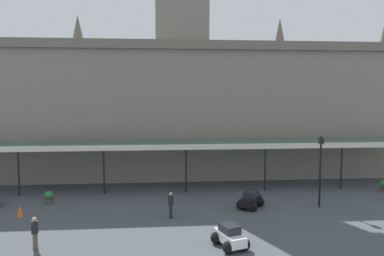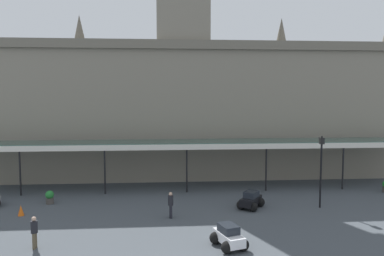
{
  "view_description": "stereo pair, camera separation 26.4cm",
  "coord_description": "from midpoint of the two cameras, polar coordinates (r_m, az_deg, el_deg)",
  "views": [
    {
      "loc": [
        -2.1,
        -14.38,
        7.82
      ],
      "look_at": [
        0.0,
        9.85,
        5.71
      ],
      "focal_mm": 35.15,
      "sensor_mm": 36.0,
      "label": 1
    },
    {
      "loc": [
        -1.84,
        -14.4,
        7.82
      ],
      "look_at": [
        0.0,
        9.85,
        5.71
      ],
      "focal_mm": 35.15,
      "sensor_mm": 36.0,
      "label": 2
    }
  ],
  "objects": [
    {
      "name": "station_building",
      "position": [
        36.31,
        -1.85,
        3.98
      ],
      "size": [
        42.68,
        5.93,
        22.48
      ],
      "color": "gray",
      "rests_on": "ground"
    },
    {
      "name": "entrance_canopy",
      "position": [
        31.38,
        -1.32,
        -2.31
      ],
      "size": [
        39.25,
        3.26,
        3.99
      ],
      "color": "#38564C",
      "rests_on": "ground"
    },
    {
      "name": "victorian_lamppost",
      "position": [
        27.65,
        18.65,
        -5.07
      ],
      "size": [
        0.3,
        0.3,
        5.05
      ],
      "color": "black",
      "rests_on": "ground"
    },
    {
      "name": "traffic_cone",
      "position": [
        27.37,
        -24.88,
        -11.35
      ],
      "size": [
        0.4,
        0.4,
        0.69
      ],
      "primitive_type": "cone",
      "color": "orange",
      "rests_on": "ground"
    },
    {
      "name": "pedestrian_near_entrance",
      "position": [
        21.4,
        -23.08,
        -14.28
      ],
      "size": [
        0.34,
        0.39,
        1.67
      ],
      "color": "brown",
      "rests_on": "ground"
    },
    {
      "name": "planter_near_kerb",
      "position": [
        29.42,
        -21.15,
        -9.8
      ],
      "size": [
        0.6,
        0.6,
        0.96
      ],
      "color": "#47423D",
      "rests_on": "ground"
    },
    {
      "name": "planter_forecourt_centre",
      "position": [
        34.62,
        26.97,
        -7.8
      ],
      "size": [
        0.6,
        0.6,
        0.96
      ],
      "color": "#47423D",
      "rests_on": "ground"
    },
    {
      "name": "car_white_sedan",
      "position": [
        20.25,
        5.38,
        -16.24
      ],
      "size": [
        1.89,
        2.22,
        1.19
      ],
      "color": "silver",
      "rests_on": "ground"
    },
    {
      "name": "car_black_sedan",
      "position": [
        26.93,
        8.6,
        -10.86
      ],
      "size": [
        2.14,
        2.25,
        1.19
      ],
      "color": "black",
      "rests_on": "ground"
    },
    {
      "name": "pedestrian_beside_cars",
      "position": [
        24.52,
        -3.55,
        -11.42
      ],
      "size": [
        0.34,
        0.39,
        1.67
      ],
      "color": "black",
      "rests_on": "ground"
    }
  ]
}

